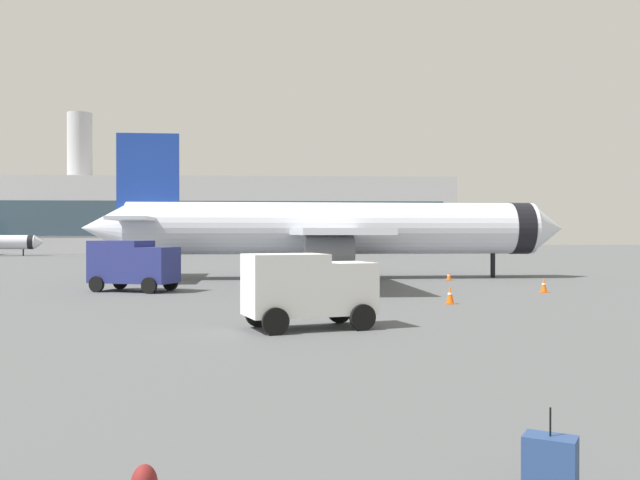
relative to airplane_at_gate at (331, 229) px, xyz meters
The scene contains 8 objects.
airplane_at_gate is the anchor object (origin of this frame).
service_truck 16.31m from the airplane_at_gate, 138.77° to the right, with size 5.27×3.85×2.90m.
cargo_van 26.92m from the airplane_at_gate, 96.00° to the right, with size 4.79×3.39×2.60m.
safety_cone_near 19.41m from the airplane_at_gate, 77.37° to the right, with size 0.44×0.44×0.84m.
safety_cone_mid 9.16m from the airplane_at_gate, 17.23° to the right, with size 0.44×0.44×0.60m.
safety_cone_far 17.15m from the airplane_at_gate, 49.31° to the right, with size 0.44×0.44×0.83m.
rolling_suitcase 41.98m from the airplane_at_gate, 90.49° to the right, with size 0.75×0.67×1.10m.
terminal_building 79.95m from the airplane_at_gate, 106.96° to the left, with size 100.46×17.32×25.29m.
Camera 1 is at (-0.34, -2.57, 3.27)m, focal length 38.40 mm.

